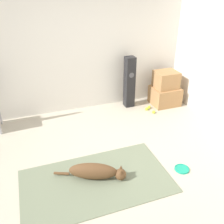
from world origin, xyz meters
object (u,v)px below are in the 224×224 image
at_px(dog, 96,172).
at_px(tennis_ball_loose_on_carpet, 147,109).
at_px(floor_speaker, 129,82).
at_px(frisbee, 182,169).
at_px(cardboard_box_lower, 165,96).
at_px(tennis_ball_near_speaker, 154,112).
at_px(cardboard_box_upper, 166,80).
at_px(tennis_ball_by_boxes, 149,107).

bearing_deg(dog, tennis_ball_loose_on_carpet, 45.03).
bearing_deg(floor_speaker, frisbee, -92.17).
height_order(cardboard_box_lower, tennis_ball_near_speaker, cardboard_box_lower).
distance_m(floor_speaker, tennis_ball_loose_on_carpet, 0.66).
distance_m(frisbee, tennis_ball_loose_on_carpet, 1.84).
bearing_deg(frisbee, tennis_ball_near_speaker, 75.66).
bearing_deg(tennis_ball_near_speaker, cardboard_box_upper, 37.81).
bearing_deg(floor_speaker, tennis_ball_by_boxes, -38.63).
bearing_deg(dog, cardboard_box_lower, 39.68).
relative_size(tennis_ball_near_speaker, tennis_ball_loose_on_carpet, 1.00).
bearing_deg(tennis_ball_loose_on_carpet, tennis_ball_near_speaker, -66.23).
distance_m(dog, cardboard_box_lower, 2.68).
xyz_separation_m(floor_speaker, tennis_ball_by_boxes, (0.35, -0.28, -0.50)).
xyz_separation_m(tennis_ball_by_boxes, tennis_ball_near_speaker, (-0.01, -0.22, 0.00)).
xyz_separation_m(dog, cardboard_box_lower, (2.06, 1.71, 0.07)).
height_order(floor_speaker, tennis_ball_by_boxes, floor_speaker).
relative_size(dog, tennis_ball_by_boxes, 14.13).
bearing_deg(floor_speaker, tennis_ball_loose_on_carpet, -51.73).
distance_m(frisbee, cardboard_box_lower, 2.14).
bearing_deg(cardboard_box_upper, tennis_ball_near_speaker, -142.19).
height_order(cardboard_box_upper, tennis_ball_near_speaker, cardboard_box_upper).
bearing_deg(frisbee, tennis_ball_by_boxes, 77.02).
xyz_separation_m(cardboard_box_upper, tennis_ball_near_speaker, (-0.42, -0.32, -0.53)).
distance_m(dog, tennis_ball_near_speaker, 2.15).
bearing_deg(cardboard_box_upper, tennis_ball_loose_on_carpet, -162.56).
distance_m(cardboard_box_upper, floor_speaker, 0.78).
xyz_separation_m(cardboard_box_lower, cardboard_box_upper, (-0.01, 0.01, 0.37)).
distance_m(tennis_ball_by_boxes, tennis_ball_near_speaker, 0.22).
bearing_deg(frisbee, cardboard_box_upper, 66.93).
relative_size(cardboard_box_lower, cardboard_box_upper, 1.24).
height_order(dog, tennis_ball_near_speaker, dog).
relative_size(dog, cardboard_box_lower, 1.65).
distance_m(tennis_ball_by_boxes, tennis_ball_loose_on_carpet, 0.10).
bearing_deg(cardboard_box_upper, dog, -140.09).
bearing_deg(frisbee, floor_speaker, 87.83).
distance_m(floor_speaker, tennis_ball_by_boxes, 0.67).
bearing_deg(tennis_ball_by_boxes, floor_speaker, 141.37).
bearing_deg(tennis_ball_loose_on_carpet, tennis_ball_by_boxes, 32.98).
bearing_deg(cardboard_box_upper, frisbee, -113.07).
distance_m(cardboard_box_upper, tennis_ball_by_boxes, 0.67).
height_order(dog, cardboard_box_lower, cardboard_box_lower).
xyz_separation_m(frisbee, cardboard_box_upper, (0.84, 1.96, 0.55)).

